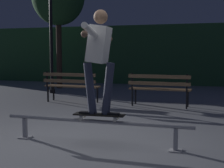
{
  "coord_description": "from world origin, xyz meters",
  "views": [
    {
      "loc": [
        1.59,
        -4.42,
        1.38
      ],
      "look_at": [
        0.04,
        0.76,
        0.85
      ],
      "focal_mm": 49.74,
      "sensor_mm": 36.0,
      "label": 1
    }
  ],
  "objects": [
    {
      "name": "park_bench_leftmost",
      "position": [
        -2.02,
        3.58,
        0.54
      ],
      "size": [
        1.62,
        0.49,
        0.88
      ],
      "color": "black",
      "rests_on": "ground"
    },
    {
      "name": "ground_plane",
      "position": [
        0.0,
        0.0,
        0.0
      ],
      "size": [
        90.0,
        90.0,
        0.0
      ],
      "primitive_type": "plane",
      "color": "slate"
    },
    {
      "name": "park_bench_left_center",
      "position": [
        0.48,
        3.58,
        0.54
      ],
      "size": [
        1.62,
        0.49,
        0.88
      ],
      "color": "black",
      "rests_on": "ground"
    },
    {
      "name": "skateboard",
      "position": [
        0.07,
        -0.04,
        0.45
      ],
      "size": [
        0.79,
        0.24,
        0.09
      ],
      "color": "black",
      "rests_on": "grind_rail"
    },
    {
      "name": "skateboarder",
      "position": [
        0.07,
        -0.04,
        1.39
      ],
      "size": [
        0.62,
        1.41,
        1.56
      ],
      "color": "black",
      "rests_on": "skateboard"
    },
    {
      "name": "hedge_backdrop",
      "position": [
        0.0,
        9.94,
        1.33
      ],
      "size": [
        24.0,
        1.2,
        2.66
      ],
      "primitive_type": "cube",
      "color": "#2D5B33",
      "rests_on": "ground"
    },
    {
      "name": "lamp_post_left",
      "position": [
        -3.57,
        5.41,
        2.48
      ],
      "size": [
        0.32,
        0.32,
        3.9
      ],
      "color": "black",
      "rests_on": "ground"
    },
    {
      "name": "grind_rail",
      "position": [
        0.0,
        -0.04,
        0.3
      ],
      "size": [
        2.97,
        0.18,
        0.38
      ],
      "color": "#9E9EA3",
      "rests_on": "ground"
    }
  ]
}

